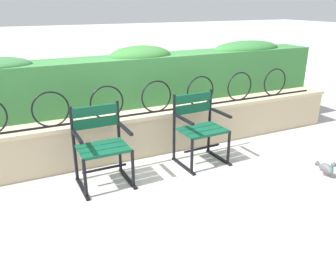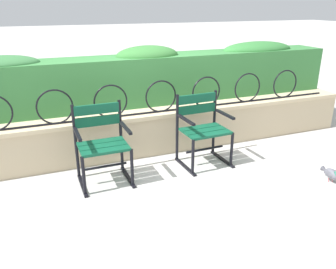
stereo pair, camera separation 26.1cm
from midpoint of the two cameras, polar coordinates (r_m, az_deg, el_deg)
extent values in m
plane|color=#B7B5AF|center=(3.93, -1.19, -8.08)|extent=(60.00, 60.00, 0.00)
cube|color=tan|center=(4.61, -6.11, -0.09)|extent=(6.21, 0.35, 0.52)
cube|color=#CBB58F|center=(4.52, -6.24, 3.27)|extent=(6.21, 0.41, 0.05)
cylinder|color=black|center=(4.44, -5.93, 3.46)|extent=(5.69, 0.02, 0.02)
torus|color=black|center=(4.16, -20.50, 3.87)|extent=(0.42, 0.02, 0.42)
torus|color=black|center=(4.26, -11.78, 5.15)|extent=(0.42, 0.02, 0.42)
torus|color=black|center=(4.46, -3.60, 6.24)|extent=(0.42, 0.02, 0.42)
torus|color=black|center=(4.73, 3.78, 7.11)|extent=(0.42, 0.02, 0.42)
torus|color=black|center=(5.08, 10.28, 7.78)|extent=(0.42, 0.02, 0.42)
torus|color=black|center=(5.48, 15.90, 8.28)|extent=(0.42, 0.02, 0.42)
cube|color=#387A3D|center=(4.85, -8.25, 8.70)|extent=(6.08, 0.55, 0.66)
ellipsoid|color=#357234|center=(4.85, -6.12, 12.75)|extent=(0.88, 0.50, 0.27)
ellipsoid|color=#347737|center=(5.71, 11.56, 13.68)|extent=(1.18, 0.50, 0.25)
cube|color=#0F4C33|center=(3.68, -12.05, -3.03)|extent=(0.52, 0.13, 0.03)
cube|color=#0F4C33|center=(3.80, -12.58, -2.27)|extent=(0.52, 0.13, 0.03)
cube|color=#0F4C33|center=(3.92, -13.08, -1.56)|extent=(0.52, 0.13, 0.03)
cube|color=#0F4C33|center=(3.90, -13.87, 3.81)|extent=(0.52, 0.03, 0.11)
cube|color=#0F4C33|center=(3.94, -13.70, 1.88)|extent=(0.52, 0.03, 0.11)
cylinder|color=black|center=(4.08, -9.89, -0.49)|extent=(0.04, 0.04, 0.87)
cylinder|color=black|center=(3.79, -7.78, -5.69)|extent=(0.04, 0.04, 0.44)
cube|color=black|center=(4.04, -8.52, -7.23)|extent=(0.04, 0.52, 0.02)
cube|color=black|center=(3.80, -9.00, 0.89)|extent=(0.04, 0.40, 0.03)
cylinder|color=black|center=(3.98, -17.06, -1.69)|extent=(0.04, 0.04, 0.87)
cylinder|color=black|center=(3.68, -15.51, -7.15)|extent=(0.04, 0.04, 0.44)
cube|color=black|center=(3.94, -15.78, -8.62)|extent=(0.04, 0.52, 0.02)
cube|color=black|center=(3.69, -16.70, -0.36)|extent=(0.04, 0.40, 0.03)
cylinder|color=black|center=(3.90, -12.30, -5.54)|extent=(0.49, 0.03, 0.03)
cube|color=#0F4C33|center=(4.14, 4.99, 0.12)|extent=(0.54, 0.15, 0.03)
cube|color=#0F4C33|center=(4.25, 3.99, 0.70)|extent=(0.54, 0.15, 0.03)
cube|color=#0F4C33|center=(4.35, 3.04, 1.25)|extent=(0.54, 0.15, 0.03)
cube|color=#0F4C33|center=(4.34, 2.42, 6.02)|extent=(0.54, 0.05, 0.11)
cube|color=#0F4C33|center=(4.37, 2.39, 4.29)|extent=(0.54, 0.05, 0.11)
cylinder|color=black|center=(4.58, 5.25, 2.09)|extent=(0.04, 0.04, 0.87)
cylinder|color=black|center=(4.32, 8.27, -2.23)|extent=(0.04, 0.04, 0.44)
cube|color=black|center=(4.55, 6.73, -3.81)|extent=(0.06, 0.52, 0.02)
cube|color=black|center=(4.33, 7.07, 3.51)|extent=(0.05, 0.40, 0.03)
cylinder|color=black|center=(4.32, -0.72, 1.01)|extent=(0.04, 0.04, 0.87)
cylinder|color=black|center=(4.05, 2.12, -3.66)|extent=(0.04, 0.04, 0.44)
cube|color=black|center=(4.29, 0.80, -5.26)|extent=(0.06, 0.52, 0.02)
cube|color=black|center=(4.06, 0.84, 2.47)|extent=(0.05, 0.40, 0.03)
cylinder|color=black|center=(4.34, 3.91, -2.30)|extent=(0.51, 0.05, 0.03)
ellipsoid|color=#5B5B66|center=(4.37, 23.13, -5.19)|extent=(0.12, 0.20, 0.11)
cylinder|color=#2D6B56|center=(4.31, 23.77, -5.11)|extent=(0.05, 0.07, 0.06)
sphere|color=#494951|center=(4.28, 24.09, -4.58)|extent=(0.06, 0.06, 0.06)
cone|color=black|center=(4.26, 24.37, -4.81)|extent=(0.02, 0.02, 0.01)
cone|color=#404047|center=(4.45, 22.16, -4.66)|extent=(0.07, 0.09, 0.06)
ellipsoid|color=#4E4E56|center=(4.40, 23.47, -4.98)|extent=(0.04, 0.14, 0.07)
ellipsoid|color=#4E4E56|center=(4.35, 22.64, -5.17)|extent=(0.04, 0.14, 0.07)
cylinder|color=#C6515B|center=(4.41, 23.25, -6.13)|extent=(0.01, 0.01, 0.05)
cylinder|color=#C6515B|center=(4.40, 22.72, -6.11)|extent=(0.01, 0.01, 0.05)
camera|label=1|loc=(0.13, -91.97, -0.75)|focal=36.98mm
camera|label=2|loc=(0.13, 88.03, 0.75)|focal=36.98mm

